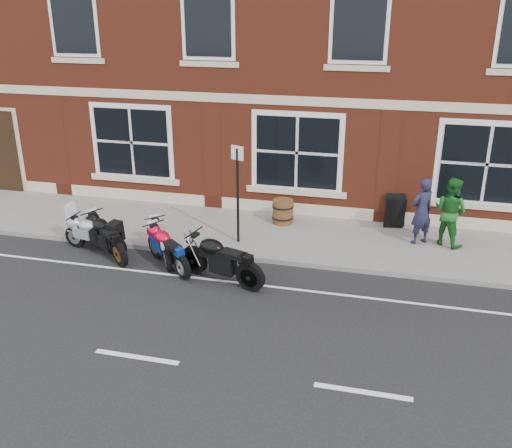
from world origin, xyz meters
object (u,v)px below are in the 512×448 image
at_px(moto_sport_black, 107,235).
at_px(a_board_sign, 395,212).
at_px(moto_touring_silver, 93,232).
at_px(moto_sport_red, 169,247).
at_px(moto_naked_black, 220,257).
at_px(pedestrian_left, 422,211).
at_px(pedestrian_right, 450,212).
at_px(barrel_planter, 283,212).
at_px(parking_sign, 238,188).
at_px(moto_sport_silver, 163,240).

xyz_separation_m(moto_sport_black, a_board_sign, (6.87, 3.33, 0.04)).
relative_size(moto_touring_silver, a_board_sign, 2.05).
height_order(moto_sport_red, moto_naked_black, moto_naked_black).
height_order(moto_touring_silver, moto_sport_red, moto_touring_silver).
xyz_separation_m(moto_naked_black, pedestrian_left, (4.37, 3.04, 0.40)).
height_order(pedestrian_left, pedestrian_right, pedestrian_right).
relative_size(moto_sport_red, barrel_planter, 2.35).
height_order(barrel_planter, parking_sign, parking_sign).
xyz_separation_m(pedestrian_right, a_board_sign, (-1.33, 0.87, -0.43)).
distance_m(moto_sport_silver, parking_sign, 2.25).
bearing_deg(pedestrian_right, pedestrian_left, 41.08).
bearing_deg(barrel_planter, moto_naked_black, -101.15).
bearing_deg(parking_sign, pedestrian_left, 34.08).
relative_size(pedestrian_left, pedestrian_right, 0.98).
bearing_deg(a_board_sign, moto_sport_black, -163.53).
relative_size(moto_sport_black, pedestrian_right, 0.96).
height_order(pedestrian_right, a_board_sign, pedestrian_right).
xyz_separation_m(pedestrian_left, parking_sign, (-4.52, -1.05, 0.59)).
bearing_deg(pedestrian_right, moto_sport_red, 57.23).
distance_m(moto_sport_black, barrel_planter, 4.82).
xyz_separation_m(moto_sport_red, moto_sport_black, (-1.74, 0.27, 0.02)).
relative_size(moto_sport_black, pedestrian_left, 0.98).
xyz_separation_m(moto_sport_red, pedestrian_right, (6.46, 2.73, 0.49)).
bearing_deg(parking_sign, a_board_sign, 48.30).
height_order(moto_naked_black, a_board_sign, a_board_sign).
xyz_separation_m(moto_sport_silver, parking_sign, (1.57, 1.18, 1.10)).
xyz_separation_m(moto_touring_silver, moto_sport_silver, (1.88, 0.01, -0.02)).
bearing_deg(pedestrian_left, moto_sport_red, -13.32).
bearing_deg(parking_sign, pedestrian_right, 33.26).
distance_m(moto_touring_silver, pedestrian_right, 8.97).
bearing_deg(a_board_sign, pedestrian_left, -65.44).
height_order(pedestrian_right, barrel_planter, pedestrian_right).
xyz_separation_m(moto_sport_silver, a_board_sign, (5.45, 3.18, 0.09)).
xyz_separation_m(moto_sport_silver, pedestrian_right, (6.77, 2.31, 0.52)).
distance_m(pedestrian_right, barrel_planter, 4.42).
relative_size(pedestrian_left, parking_sign, 0.69).
distance_m(moto_naked_black, pedestrian_left, 5.34).
bearing_deg(moto_naked_black, a_board_sign, -24.28).
bearing_deg(moto_sport_black, moto_sport_silver, -45.16).
relative_size(moto_sport_silver, pedestrian_right, 0.93).
height_order(moto_sport_silver, parking_sign, parking_sign).
relative_size(moto_naked_black, barrel_planter, 3.25).
relative_size(moto_sport_red, parking_sign, 0.62).
height_order(moto_sport_black, pedestrian_left, pedestrian_left).
height_order(moto_touring_silver, barrel_planter, moto_touring_silver).
xyz_separation_m(moto_sport_red, pedestrian_left, (5.78, 2.64, 0.47)).
distance_m(moto_sport_red, moto_naked_black, 1.46).
relative_size(pedestrian_left, a_board_sign, 1.92).
bearing_deg(a_board_sign, moto_sport_silver, -159.08).
height_order(moto_naked_black, barrel_planter, moto_naked_black).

